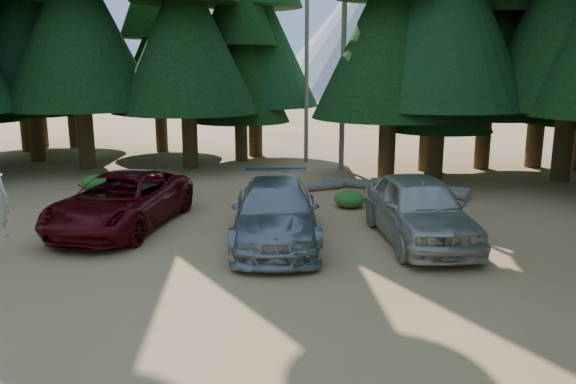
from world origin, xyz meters
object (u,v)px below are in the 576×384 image
(log_mid, at_px, (427,188))
(red_pickup, at_px, (121,201))
(log_left, at_px, (293,189))
(silver_minivan_right, at_px, (419,209))
(log_right, at_px, (394,186))
(silver_minivan_center, at_px, (276,213))

(log_mid, bearing_deg, red_pickup, -98.96)
(red_pickup, relative_size, log_left, 1.40)
(silver_minivan_right, relative_size, log_right, 0.95)
(red_pickup, height_order, silver_minivan_center, silver_minivan_center)
(silver_minivan_right, bearing_deg, log_mid, 69.11)
(silver_minivan_right, bearing_deg, silver_minivan_center, 176.12)
(silver_minivan_center, relative_size, log_right, 1.00)
(silver_minivan_right, height_order, log_left, silver_minivan_right)
(red_pickup, distance_m, log_right, 10.27)
(silver_minivan_center, bearing_deg, log_left, 84.10)
(red_pickup, height_order, log_mid, red_pickup)
(silver_minivan_center, xyz_separation_m, log_right, (2.71, 7.25, -0.63))
(silver_minivan_right, distance_m, log_left, 6.88)
(log_left, relative_size, log_mid, 1.07)
(silver_minivan_center, bearing_deg, red_pickup, 162.07)
(log_left, bearing_deg, red_pickup, -160.45)
(silver_minivan_right, height_order, log_mid, silver_minivan_right)
(log_left, bearing_deg, log_mid, -21.03)
(silver_minivan_right, distance_m, log_right, 6.36)
(red_pickup, distance_m, log_left, 6.91)
(silver_minivan_center, xyz_separation_m, log_mid, (3.95, 7.37, -0.65))
(log_left, height_order, log_mid, log_mid)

